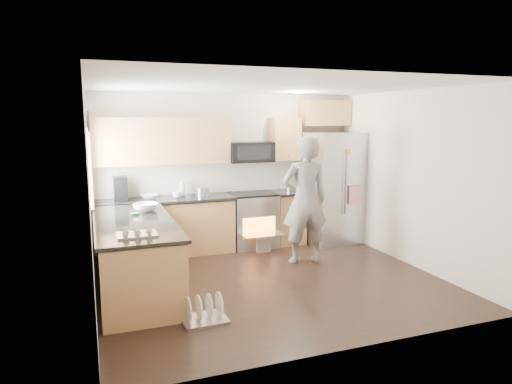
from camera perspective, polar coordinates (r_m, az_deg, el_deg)
name	(u,v)px	position (r m, az deg, el deg)	size (l,w,h in m)	color
ground	(270,280)	(6.35, 1.79, -10.99)	(4.50, 4.50, 0.00)	black
room_shell	(268,158)	(5.98, 1.49, 4.26)	(4.54, 4.04, 2.62)	beige
back_cabinet_run	(198,194)	(7.55, -7.29, -0.20)	(4.45, 0.64, 2.50)	#B77449
peninsula	(135,256)	(6.04, -14.83, -7.71)	(0.96, 2.36, 1.03)	#B77449
stove_range	(253,208)	(7.81, -0.43, -1.96)	(0.76, 0.97, 1.79)	#B7B7BC
refrigerator	(333,188)	(8.13, 9.62, 0.48)	(1.03, 0.85, 1.95)	#B7B7BC
person	(305,200)	(6.92, 6.14, -1.02)	(0.71, 0.46, 1.93)	gray
dish_rack	(204,314)	(5.18, -6.50, -14.88)	(0.50, 0.40, 0.30)	#B7B7BC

